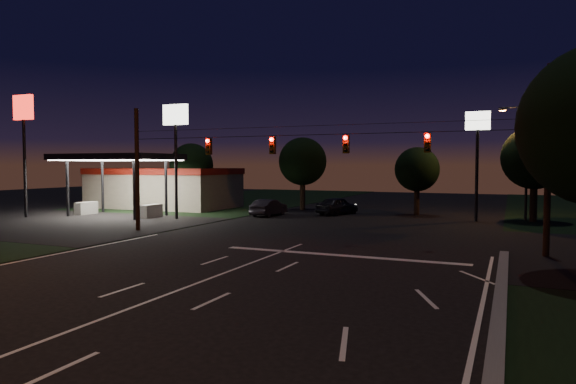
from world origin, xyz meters
The scene contains 17 objects.
ground centered at (0.00, 0.00, 0.00)m, with size 140.00×140.00×0.00m, color black.
cross_street_left centered at (-20.00, 16.00, 0.00)m, with size 20.00×16.00×0.02m, color black.
stop_bar centered at (3.00, 11.50, 0.01)m, with size 12.00×0.50×0.01m, color silver.
utility_pole_right centered at (12.00, 15.00, 0.00)m, with size 0.30×0.30×9.00m, color black.
utility_pole_left centered at (-12.00, 15.00, 0.00)m, with size 0.28×0.28×8.00m, color black.
signal_span centered at (0.00, 14.96, 5.50)m, with size 24.00×0.40×1.56m.
gas_station centered at (-21.86, 30.39, 2.38)m, with size 14.20×16.10×5.25m.
pole_sign_left_near centered at (-14.00, 22.00, 6.98)m, with size 2.20×0.30×9.10m.
pole_sign_left_far centered at (-26.00, 18.00, 7.61)m, with size 2.00×0.30×10.00m.
pole_sign_right centered at (8.00, 30.00, 6.24)m, with size 1.80×0.30×8.40m.
street_light_right_far centered at (11.24, 32.00, 5.24)m, with size 2.20×0.35×9.00m.
tree_far_a centered at (-17.98, 30.12, 4.26)m, with size 4.20×4.20×6.42m.
tree_far_b centered at (-7.98, 34.13, 4.61)m, with size 4.60×4.60×6.98m.
tree_far_c centered at (3.02, 33.10, 3.90)m, with size 3.80×3.80×5.86m.
tree_far_d centered at (12.02, 31.13, 4.83)m, with size 4.80×4.80×7.30m.
car_oncoming_a centered at (-3.51, 31.01, 0.77)m, with size 1.82×4.51×1.54m, color black.
car_oncoming_b centered at (-8.42, 27.39, 0.71)m, with size 1.50×4.29×1.41m, color black.
Camera 1 is at (10.45, -11.76, 4.31)m, focal length 32.00 mm.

